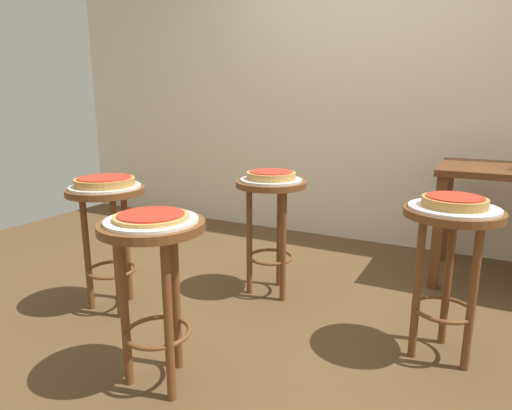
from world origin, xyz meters
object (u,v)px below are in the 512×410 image
(serving_plate_leftside, at_px, (454,208))
(serving_plate_rear, at_px, (271,180))
(pizza_foreground, at_px, (151,216))
(pizza_middle, at_px, (105,181))
(stool_rear, at_px, (271,210))
(stool_middle, at_px, (108,219))
(stool_foreground, at_px, (154,264))
(stool_leftside, at_px, (450,248))
(pizza_rear, at_px, (271,175))
(serving_plate_middle, at_px, (105,187))
(serving_plate_foreground, at_px, (151,220))
(pizza_leftside, at_px, (455,201))

(serving_plate_leftside, relative_size, serving_plate_rear, 1.05)
(pizza_foreground, bearing_deg, serving_plate_leftside, 36.65)
(pizza_middle, distance_m, stool_rear, 0.96)
(stool_middle, xyz_separation_m, serving_plate_leftside, (1.71, 0.34, 0.18))
(stool_foreground, relative_size, pizza_middle, 2.23)
(stool_leftside, bearing_deg, stool_rear, 165.08)
(pizza_rear, bearing_deg, stool_leftside, -14.92)
(stool_rear, xyz_separation_m, pizza_rear, (0.00, 0.00, 0.21))
(stool_rear, distance_m, pizza_rear, 0.21)
(serving_plate_leftside, height_order, serving_plate_rear, same)
(serving_plate_middle, height_order, serving_plate_leftside, same)
(stool_rear, xyz_separation_m, serving_plate_rear, (-0.00, 0.00, 0.18))
(serving_plate_foreground, distance_m, pizza_middle, 0.81)
(stool_foreground, xyz_separation_m, serving_plate_middle, (-0.69, 0.43, 0.18))
(stool_foreground, height_order, serving_plate_foreground, serving_plate_foreground)
(stool_foreground, height_order, pizza_rear, pizza_rear)
(serving_plate_foreground, relative_size, pizza_middle, 1.14)
(serving_plate_foreground, relative_size, stool_leftside, 0.51)
(serving_plate_middle, bearing_deg, serving_plate_leftside, 11.15)
(serving_plate_leftside, relative_size, pizza_leftside, 1.40)
(pizza_middle, height_order, pizza_leftside, same)
(pizza_foreground, distance_m, serving_plate_rear, 1.03)
(stool_foreground, xyz_separation_m, serving_plate_foreground, (-0.00, -0.00, 0.18))
(serving_plate_foreground, bearing_deg, serving_plate_rear, 88.81)
(stool_middle, xyz_separation_m, stool_leftside, (1.71, 0.34, 0.00))
(stool_middle, bearing_deg, serving_plate_foreground, -31.92)
(stool_foreground, xyz_separation_m, pizza_leftside, (1.03, 0.77, 0.21))
(stool_middle, bearing_deg, stool_leftside, 11.15)
(serving_plate_middle, height_order, serving_plate_rear, same)
(stool_foreground, xyz_separation_m, stool_rear, (0.02, 1.03, 0.00))
(serving_plate_leftside, bearing_deg, pizza_foreground, -143.35)
(serving_plate_middle, height_order, pizza_middle, pizza_middle)
(stool_middle, bearing_deg, serving_plate_rear, 40.60)
(stool_middle, distance_m, serving_plate_leftside, 1.76)
(serving_plate_middle, bearing_deg, serving_plate_rear, 40.60)
(stool_leftside, height_order, pizza_rear, pizza_rear)
(stool_middle, height_order, pizza_rear, pizza_rear)
(pizza_foreground, relative_size, serving_plate_rear, 0.81)
(pizza_foreground, distance_m, stool_rear, 1.05)
(serving_plate_foreground, relative_size, stool_middle, 0.51)
(serving_plate_leftside, bearing_deg, stool_leftside, -178.66)
(serving_plate_leftside, xyz_separation_m, pizza_rear, (-1.01, 0.27, 0.03))
(serving_plate_rear, bearing_deg, pizza_leftside, -14.92)
(stool_middle, height_order, stool_leftside, same)
(pizza_middle, height_order, stool_rear, pizza_middle)
(pizza_foreground, distance_m, stool_leftside, 1.30)
(serving_plate_middle, xyz_separation_m, serving_plate_leftside, (1.71, 0.34, 0.00))
(stool_leftside, xyz_separation_m, serving_plate_leftside, (0.00, 0.00, 0.18))
(pizza_foreground, xyz_separation_m, stool_rear, (0.02, 1.03, -0.20))
(pizza_middle, bearing_deg, stool_foreground, -31.92)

